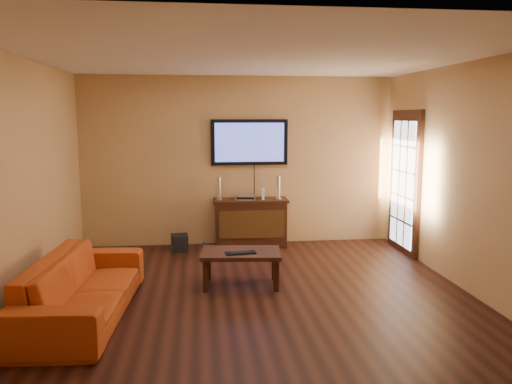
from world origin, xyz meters
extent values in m
plane|color=black|center=(0.00, 0.00, 0.00)|extent=(5.00, 5.00, 0.00)
plane|color=tan|center=(0.00, 2.50, 1.35)|extent=(5.00, 0.00, 5.00)
plane|color=tan|center=(-2.50, 0.00, 1.35)|extent=(0.00, 5.00, 5.00)
plane|color=tan|center=(2.50, 0.00, 1.35)|extent=(0.00, 5.00, 5.00)
plane|color=white|center=(0.00, 0.00, 2.70)|extent=(5.00, 5.00, 0.00)
cube|color=black|center=(2.46, 1.70, 1.05)|extent=(0.06, 1.02, 2.22)
cube|color=white|center=(2.42, 1.70, 1.05)|extent=(0.01, 0.79, 1.89)
cube|color=black|center=(0.16, 2.27, 0.36)|extent=(1.11, 0.42, 0.72)
cube|color=#321C09|center=(0.16, 2.06, 0.40)|extent=(1.02, 0.02, 0.43)
cube|color=black|center=(0.16, 2.27, 0.74)|extent=(1.18, 0.45, 0.04)
cube|color=black|center=(0.16, 2.46, 1.66)|extent=(1.23, 0.07, 0.73)
cube|color=#4957BE|center=(0.16, 2.42, 1.66)|extent=(1.11, 0.01, 0.62)
cube|color=black|center=(-0.15, 0.40, 0.41)|extent=(1.01, 0.67, 0.05)
cube|color=black|center=(-0.59, 0.22, 0.19)|extent=(0.06, 0.06, 0.38)
cube|color=black|center=(0.25, 0.13, 0.19)|extent=(0.06, 0.06, 0.38)
cube|color=black|center=(-0.55, 0.67, 0.19)|extent=(0.06, 0.06, 0.38)
cube|color=black|center=(0.29, 0.58, 0.19)|extent=(0.06, 0.06, 0.38)
imported|color=#B14113|center=(-1.85, -0.36, 0.42)|extent=(0.78, 2.21, 0.85)
cylinder|color=silver|center=(-0.33, 2.30, 0.77)|extent=(0.10, 0.10, 0.01)
cylinder|color=silver|center=(-0.33, 2.30, 0.95)|extent=(0.05, 0.05, 0.34)
cylinder|color=silver|center=(0.61, 2.26, 0.77)|extent=(0.10, 0.10, 0.01)
cylinder|color=silver|center=(0.61, 2.26, 0.95)|extent=(0.06, 0.06, 0.35)
cube|color=silver|center=(0.09, 2.26, 0.80)|extent=(0.36, 0.28, 0.07)
cube|color=white|center=(0.37, 2.27, 0.86)|extent=(0.06, 0.15, 0.20)
cube|color=black|center=(-0.96, 2.10, 0.13)|extent=(0.28, 0.28, 0.26)
cylinder|color=white|center=(-0.59, 1.81, 0.09)|extent=(0.07, 0.07, 0.18)
sphere|color=white|center=(-0.59, 1.81, 0.19)|extent=(0.04, 0.04, 0.04)
cube|color=black|center=(-0.16, 0.29, 0.44)|extent=(0.38, 0.18, 0.02)
cube|color=black|center=(-0.16, 0.29, 0.45)|extent=(0.25, 0.12, 0.01)
camera|label=1|loc=(-0.64, -5.50, 2.06)|focal=35.00mm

